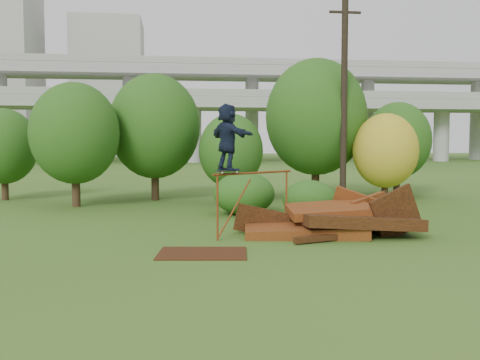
{
  "coord_description": "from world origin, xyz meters",
  "views": [
    {
      "loc": [
        -2.77,
        -13.72,
        2.71
      ],
      "look_at": [
        -0.8,
        2.0,
        1.6
      ],
      "focal_mm": 40.0,
      "sensor_mm": 36.0,
      "label": 1
    }
  ],
  "objects": [
    {
      "name": "flat_plate",
      "position": [
        -2.08,
        -0.84,
        0.01
      ],
      "size": [
        2.32,
        1.79,
        0.03
      ],
      "primitive_type": "cube",
      "rotation": [
        0.0,
        0.0,
        -0.12
      ],
      "color": "#391B0C",
      "rests_on": "ground"
    },
    {
      "name": "tree_6",
      "position": [
        -10.67,
        12.61,
        2.54
      ],
      "size": [
        3.1,
        3.1,
        4.33
      ],
      "color": "black",
      "rests_on": "ground"
    },
    {
      "name": "scrap_pile",
      "position": [
        1.84,
        1.44,
        0.38
      ],
      "size": [
        5.56,
        3.13,
        1.79
      ],
      "color": "#4F1C0E",
      "rests_on": "ground"
    },
    {
      "name": "skater",
      "position": [
        -1.26,
        1.07,
        2.87
      ],
      "size": [
        1.32,
        1.76,
        1.85
      ],
      "primitive_type": "imported",
      "rotation": [
        0.0,
        0.0,
        2.09
      ],
      "color": "#151D34",
      "rests_on": "skateboard"
    },
    {
      "name": "utility_pole",
      "position": [
        4.66,
        9.05,
        4.6
      ],
      "size": [
        1.4,
        0.28,
        9.06
      ],
      "color": "black",
      "rests_on": "ground"
    },
    {
      "name": "tree_4",
      "position": [
        6.73,
        9.36,
        2.35
      ],
      "size": [
        2.92,
        2.92,
        4.03
      ],
      "color": "black",
      "rests_on": "ground"
    },
    {
      "name": "tree_5",
      "position": [
        8.7,
        12.62,
        2.83
      ],
      "size": [
        3.41,
        3.41,
        4.8
      ],
      "color": "black",
      "rests_on": "ground"
    },
    {
      "name": "tree_0",
      "position": [
        -6.86,
        9.47,
        3.1
      ],
      "size": [
        3.72,
        3.72,
        5.24
      ],
      "color": "black",
      "rests_on": "ground"
    },
    {
      "name": "tree_1",
      "position": [
        -3.62,
        11.7,
        3.47
      ],
      "size": [
        4.26,
        4.26,
        5.93
      ],
      "color": "black",
      "rests_on": "ground"
    },
    {
      "name": "shrub_left",
      "position": [
        -0.14,
        6.06,
        0.8
      ],
      "size": [
        2.31,
        2.14,
        1.6
      ],
      "primitive_type": "ellipsoid",
      "color": "#1D4B14",
      "rests_on": "ground"
    },
    {
      "name": "tree_2",
      "position": [
        -0.25,
        9.57,
        2.35
      ],
      "size": [
        2.82,
        2.82,
        3.98
      ],
      "color": "black",
      "rests_on": "ground"
    },
    {
      "name": "grind_rail",
      "position": [
        -0.43,
        1.66,
        1.36
      ],
      "size": [
        2.56,
        1.82,
        1.86
      ],
      "color": "brown",
      "rests_on": "ground"
    },
    {
      "name": "skateboard",
      "position": [
        -1.26,
        1.07,
        1.92
      ],
      "size": [
        0.73,
        0.6,
        0.08
      ],
      "rotation": [
        0.0,
        0.0,
        0.61
      ],
      "color": "black",
      "rests_on": "grind_rail"
    },
    {
      "name": "tree_3",
      "position": [
        4.04,
        11.35,
        3.93
      ],
      "size": [
        4.84,
        4.84,
        6.72
      ],
      "color": "black",
      "rests_on": "ground"
    },
    {
      "name": "freeway_overpass",
      "position": [
        0.0,
        62.92,
        10.32
      ],
      "size": [
        160.0,
        15.0,
        13.7
      ],
      "color": "gray",
      "rests_on": "ground"
    },
    {
      "name": "ground",
      "position": [
        0.0,
        0.0,
        0.0
      ],
      "size": [
        240.0,
        240.0,
        0.0
      ],
      "primitive_type": "plane",
      "color": "#2D5116",
      "rests_on": "ground"
    },
    {
      "name": "building_right",
      "position": [
        -16.0,
        102.0,
        14.0
      ],
      "size": [
        14.0,
        14.0,
        28.0
      ],
      "primitive_type": "cube",
      "color": "#9E9E99",
      "rests_on": "ground"
    },
    {
      "name": "shrub_right",
      "position": [
        2.05,
        4.81,
        0.69
      ],
      "size": [
        1.94,
        1.78,
        1.38
      ],
      "primitive_type": "ellipsoid",
      "color": "#1D4B14",
      "rests_on": "ground"
    }
  ]
}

